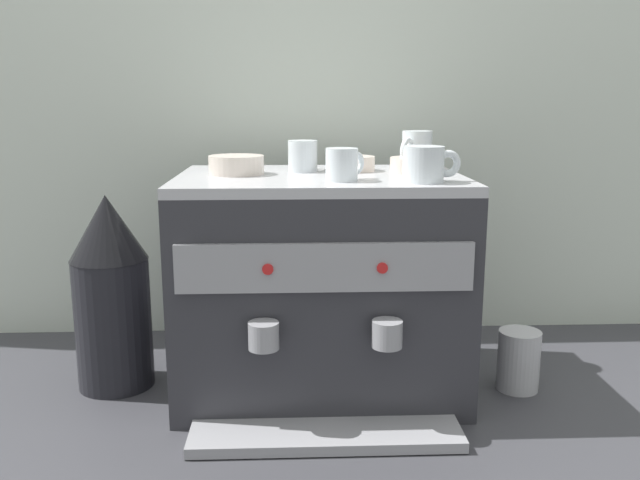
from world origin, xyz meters
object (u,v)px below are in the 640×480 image
coffee_grinder (111,292)px  ceramic_cup_2 (425,164)px  ceramic_bowl_0 (415,166)px  ceramic_cup_3 (303,156)px  milk_pitcher (518,360)px  ceramic_cup_1 (416,150)px  ceramic_cup_0 (343,164)px  ceramic_bowl_2 (236,165)px  ceramic_bowl_1 (351,164)px  espresso_machine (320,283)px

coffee_grinder → ceramic_cup_2: bearing=-12.5°
ceramic_bowl_0 → ceramic_cup_3: bearing=170.1°
ceramic_cup_3 → milk_pitcher: (0.46, -0.11, -0.43)m
ceramic_cup_1 → ceramic_bowl_0: ceramic_cup_1 is taller
ceramic_cup_0 → milk_pitcher: size_ratio=0.62×
ceramic_cup_2 → coffee_grinder: (-0.64, 0.14, -0.28)m
ceramic_cup_0 → coffee_grinder: 0.57m
ceramic_cup_0 → coffee_grinder: bearing=166.7°
ceramic_cup_2 → ceramic_bowl_0: ceramic_cup_2 is taller
ceramic_cup_3 → ceramic_cup_0: bearing=-66.7°
ceramic_cup_1 → ceramic_bowl_2: bearing=-164.8°
ceramic_bowl_2 → ceramic_cup_1: bearing=15.2°
ceramic_bowl_1 → milk_pitcher: bearing=-19.0°
ceramic_cup_3 → coffee_grinder: ceramic_cup_3 is taller
espresso_machine → ceramic_cup_0: (0.04, -0.10, 0.26)m
ceramic_cup_2 → espresso_machine: bearing=146.3°
espresso_machine → ceramic_cup_2: size_ratio=5.13×
milk_pitcher → espresso_machine: bearing=173.8°
milk_pitcher → coffee_grinder: bearing=176.1°
ceramic_cup_1 → ceramic_cup_3: size_ratio=1.04×
ceramic_cup_1 → coffee_grinder: ceramic_cup_1 is taller
milk_pitcher → ceramic_bowl_1: bearing=161.0°
ceramic_cup_0 → espresso_machine: bearing=111.3°
ceramic_cup_1 → ceramic_bowl_1: bearing=-161.7°
ceramic_cup_3 → ceramic_bowl_0: ceramic_cup_3 is taller
ceramic_cup_3 → ceramic_bowl_1: (0.10, 0.01, -0.02)m
ceramic_bowl_1 → ceramic_bowl_2: size_ratio=0.91×
milk_pitcher → ceramic_cup_0: bearing=-171.9°
espresso_machine → ceramic_cup_2: bearing=-33.7°
ceramic_bowl_2 → milk_pitcher: ceramic_bowl_2 is taller
ceramic_cup_0 → ceramic_bowl_1: size_ratio=0.78×
ceramic_cup_1 → ceramic_cup_0: bearing=-128.7°
ceramic_cup_1 → ceramic_bowl_2: (-0.40, -0.11, -0.02)m
ceramic_cup_3 → coffee_grinder: 0.50m
ceramic_cup_0 → ceramic_cup_3: (-0.07, 0.17, 0.00)m
ceramic_cup_3 → ceramic_cup_2: bearing=-41.0°
ceramic_cup_3 → ceramic_bowl_0: (0.23, -0.04, -0.02)m
ceramic_bowl_2 → milk_pitcher: (0.60, -0.06, -0.41)m
ceramic_cup_3 → espresso_machine: bearing=-63.8°
espresso_machine → coffee_grinder: espresso_machine is taller
espresso_machine → ceramic_cup_3: size_ratio=6.12×
ceramic_cup_1 → milk_pitcher: 0.51m
espresso_machine → ceramic_cup_3: ceramic_cup_3 is taller
ceramic_cup_0 → ceramic_cup_3: bearing=113.3°
ceramic_bowl_2 → ceramic_cup_3: bearing=19.2°
ceramic_bowl_1 → milk_pitcher: (0.36, -0.12, -0.41)m
ceramic_cup_0 → ceramic_bowl_2: ceramic_cup_0 is taller
ceramic_cup_3 → ceramic_bowl_1: ceramic_cup_3 is taller
ceramic_bowl_0 → coffee_grinder: size_ratio=0.25×
espresso_machine → ceramic_cup_2: ceramic_cup_2 is taller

